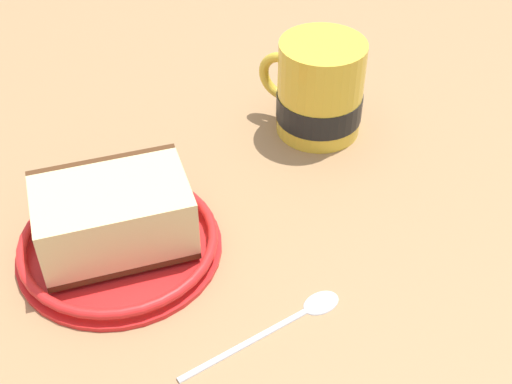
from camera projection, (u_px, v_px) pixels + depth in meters
ground_plane at (196, 241)px, 58.10cm from camera, size 124.23×124.23×2.65cm
small_plate at (119, 243)px, 54.92cm from camera, size 16.48×16.48×1.62cm
cake_slice at (114, 215)px, 53.24cm from camera, size 11.37×13.74×5.61cm
tea_mug at (319, 91)px, 65.18cm from camera, size 8.34×10.27×9.49cm
teaspoon at (295, 315)px, 50.04cm from camera, size 8.93×11.92×0.80cm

